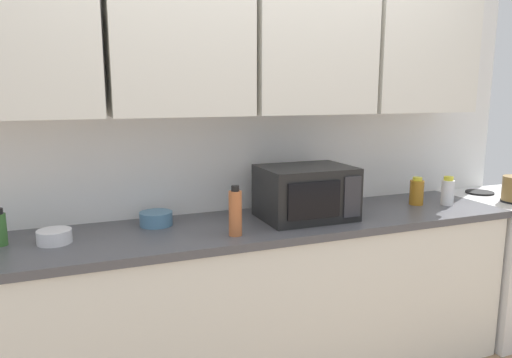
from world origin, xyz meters
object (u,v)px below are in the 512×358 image
Objects in this scene: stove_range at (510,260)px; bottle_white_jar at (448,191)px; bowl_mixing_large at (54,237)px; bowl_ceramic_small at (156,219)px; bottle_amber_vinegar at (417,192)px; microwave at (306,192)px; bottle_spice_jar at (235,212)px.

stove_range is 0.81m from bottle_white_jar.
bowl_mixing_large is (-2.80, 0.03, 0.48)m from stove_range.
bowl_ceramic_small reaches higher than stove_range.
bottle_amber_vinegar is 1.11× the size of bowl_mixing_large.
stove_range is 1.66m from microwave.
microwave reaches higher than bottle_spice_jar.
microwave is 0.79m from bowl_ceramic_small.
bottle_white_jar is 1.15× the size of bowl_mixing_large.
bottle_spice_jar reaches higher than bottle_amber_vinegar.
bottle_white_jar is at bearing 4.89° from bottle_spice_jar.
bowl_mixing_large is (-1.25, 0.03, -0.11)m from microwave.
bottle_white_jar is at bearing -176.78° from stove_range.
stove_range is at bearing -0.67° from bowl_mixing_large.
bottle_white_jar is at bearing -1.78° from bowl_mixing_large.
stove_range is 0.95m from bottle_amber_vinegar.
bottle_amber_vinegar is (1.22, 0.19, -0.03)m from bottle_spice_jar.
bowl_mixing_large reaches higher than stove_range.
bottle_spice_jar reaches higher than bottle_white_jar.
bottle_amber_vinegar is at bearing -4.41° from bowl_ceramic_small.
bottle_amber_vinegar reaches higher than bowl_mixing_large.
bottle_white_jar is 2.18m from bowl_mixing_large.
stove_range is at bearing -2.79° from bottle_amber_vinegar.
bowl_mixing_large is (-2.18, 0.07, -0.05)m from bottle_white_jar.
bottle_amber_vinegar is at bearing 177.21° from stove_range.
bottle_amber_vinegar is 1.54m from bowl_ceramic_small.
bottle_amber_vinegar is (-0.17, 0.07, -0.00)m from bottle_white_jar.
bottle_spice_jar is at bearing -160.57° from microwave.
microwave is at bearing -1.21° from bowl_mixing_large.
microwave reaches higher than bowl_ceramic_small.
bottle_amber_vinegar is 2.01m from bowl_mixing_large.
bowl_ceramic_small is 1.10× the size of bowl_mixing_large.
stove_range is at bearing -3.86° from bowl_ceramic_small.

